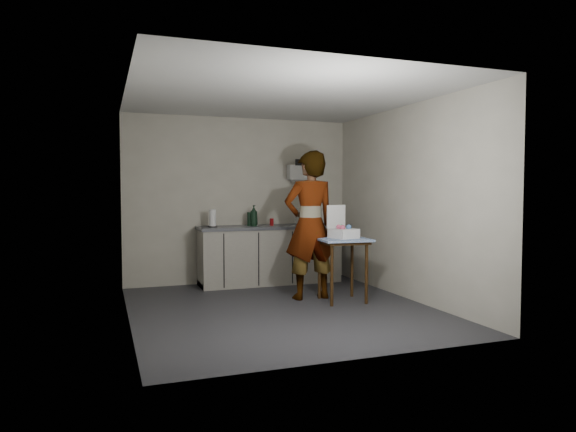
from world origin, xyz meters
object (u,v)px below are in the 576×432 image
object	(u,v)px
standing_man	(310,225)
soap_bottle	(254,215)
dark_bottle	(249,219)
dish_rack	(308,221)
kitchen_counter	(270,256)
bakery_box	(343,231)
paper_towel	(213,219)
soda_can	(272,222)
side_table	(342,246)

from	to	relation	value
standing_man	soap_bottle	world-z (taller)	standing_man
dark_bottle	dish_rack	size ratio (longest dim) A/B	0.57
standing_man	dark_bottle	world-z (taller)	standing_man
kitchen_counter	bakery_box	world-z (taller)	bakery_box
kitchen_counter	paper_towel	distance (m)	1.09
kitchen_counter	standing_man	bearing A→B (deg)	-82.89
kitchen_counter	dark_bottle	world-z (taller)	dark_bottle
kitchen_counter	soda_can	bearing A→B (deg)	-66.05
standing_man	dish_rack	bearing A→B (deg)	-113.13
side_table	dish_rack	size ratio (longest dim) A/B	2.23
soda_can	dark_bottle	bearing A→B (deg)	168.78
dark_bottle	kitchen_counter	bearing A→B (deg)	-4.71
paper_towel	dish_rack	xyz separation A→B (m)	(1.54, -0.01, -0.07)
soda_can	dish_rack	distance (m)	0.61
soap_bottle	soda_can	xyz separation A→B (m)	(0.28, -0.04, -0.11)
dark_bottle	dish_rack	distance (m)	0.96
kitchen_counter	dish_rack	world-z (taller)	dish_rack
paper_towel	bakery_box	world-z (taller)	bakery_box
kitchen_counter	paper_towel	xyz separation A→B (m)	(-0.91, -0.02, 0.61)
side_table	dark_bottle	size ratio (longest dim) A/B	3.93
soap_bottle	bakery_box	xyz separation A→B (m)	(0.77, -1.54, -0.14)
standing_man	soap_bottle	size ratio (longest dim) A/B	6.16
soap_bottle	paper_towel	size ratio (longest dim) A/B	1.22
soap_bottle	standing_man	bearing A→B (deg)	-71.67
dark_bottle	dish_rack	xyz separation A→B (m)	(0.96, -0.06, -0.05)
soda_can	dark_bottle	size ratio (longest dim) A/B	0.53
side_table	soda_can	world-z (taller)	soda_can
side_table	soda_can	distance (m)	1.61
soap_bottle	soda_can	size ratio (longest dim) A/B	2.89
dark_bottle	soda_can	bearing A→B (deg)	-11.22
standing_man	paper_towel	distance (m)	1.63
dark_bottle	paper_towel	size ratio (longest dim) A/B	0.80
soap_bottle	bakery_box	bearing A→B (deg)	-63.51
standing_man	dark_bottle	distance (m)	1.38
kitchen_counter	standing_man	size ratio (longest dim) A/B	1.13
paper_towel	dish_rack	size ratio (longest dim) A/B	0.71
side_table	dark_bottle	world-z (taller)	dark_bottle
dish_rack	side_table	bearing A→B (deg)	-94.96
kitchen_counter	side_table	world-z (taller)	kitchen_counter
standing_man	soda_can	distance (m)	1.23
paper_towel	dish_rack	bearing A→B (deg)	-0.55
kitchen_counter	side_table	bearing A→B (deg)	-72.24
soap_bottle	bakery_box	size ratio (longest dim) A/B	0.75
kitchen_counter	paper_towel	bearing A→B (deg)	-178.54
dish_rack	dark_bottle	bearing A→B (deg)	176.12
dark_bottle	paper_towel	bearing A→B (deg)	-175.10
dish_rack	kitchen_counter	bearing A→B (deg)	176.55
soda_can	soap_bottle	bearing A→B (deg)	171.57
soda_can	paper_towel	size ratio (longest dim) A/B	0.42
dark_bottle	standing_man	bearing A→B (deg)	-69.44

